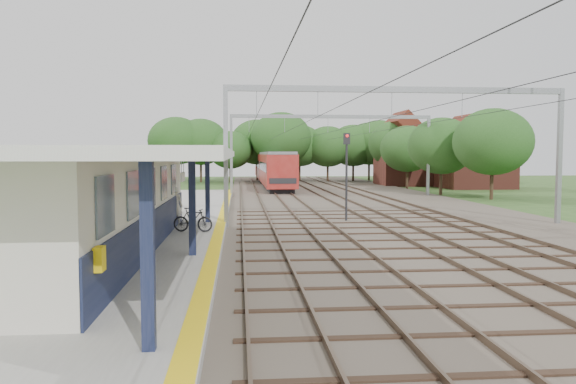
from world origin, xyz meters
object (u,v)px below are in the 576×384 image
person (176,206)px  bicycle (193,220)px  train (271,167)px  signal_post (347,164)px

person → bicycle: size_ratio=1.06×
train → signal_post: size_ratio=7.51×
bicycle → signal_post: bearing=-41.1°
person → signal_post: size_ratio=0.38×
person → bicycle: bearing=125.8°
signal_post → bicycle: bearing=-147.8°
bicycle → person: bearing=36.2°
bicycle → train: 43.68m
bicycle → train: size_ratio=0.05×
bicycle → signal_post: signal_post is taller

